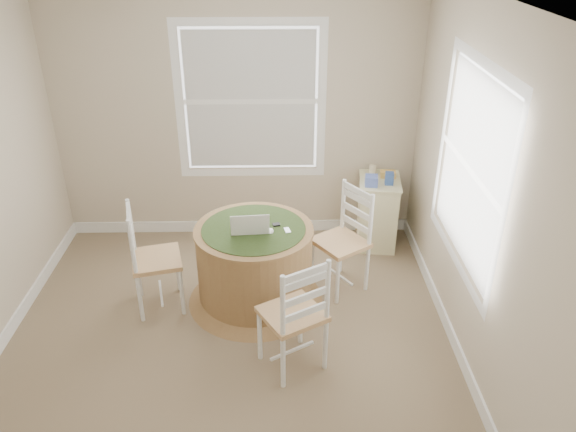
{
  "coord_description": "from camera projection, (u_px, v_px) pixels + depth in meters",
  "views": [
    {
      "loc": [
        0.4,
        -3.53,
        3.04
      ],
      "look_at": [
        0.48,
        0.45,
        0.9
      ],
      "focal_mm": 35.0,
      "sensor_mm": 36.0,
      "label": 1
    }
  ],
  "objects": [
    {
      "name": "room",
      "position": [
        245.0,
        187.0,
        4.07
      ],
      "size": [
        3.64,
        3.64,
        2.64
      ],
      "color": "#8D7559",
      "rests_on": "ground"
    },
    {
      "name": "round_table",
      "position": [
        255.0,
        261.0,
        4.85
      ],
      "size": [
        1.19,
        1.19,
        0.72
      ],
      "rotation": [
        0.0,
        0.0,
        0.22
      ],
      "color": "olive",
      "rests_on": "ground"
    },
    {
      "name": "chair_left",
      "position": [
        156.0,
        259.0,
        4.74
      ],
      "size": [
        0.49,
        0.5,
        0.95
      ],
      "primitive_type": null,
      "rotation": [
        0.0,
        0.0,
        1.82
      ],
      "color": "white",
      "rests_on": "ground"
    },
    {
      "name": "chair_near",
      "position": [
        292.0,
        313.0,
        4.09
      ],
      "size": [
        0.56,
        0.56,
        0.95
      ],
      "primitive_type": null,
      "rotation": [
        0.0,
        0.0,
        3.67
      ],
      "color": "white",
      "rests_on": "ground"
    },
    {
      "name": "chair_right",
      "position": [
        340.0,
        242.0,
        4.98
      ],
      "size": [
        0.57,
        0.57,
        0.95
      ],
      "primitive_type": null,
      "rotation": [
        0.0,
        0.0,
        -0.97
      ],
      "color": "white",
      "rests_on": "ground"
    },
    {
      "name": "laptop",
      "position": [
        250.0,
        228.0,
        4.65
      ],
      "size": [
        0.34,
        0.3,
        0.22
      ],
      "rotation": [
        0.0,
        0.0,
        3.23
      ],
      "color": "white",
      "rests_on": "round_table"
    },
    {
      "name": "mouse",
      "position": [
        270.0,
        231.0,
        4.64
      ],
      "size": [
        0.08,
        0.1,
        0.03
      ],
      "primitive_type": "ellipsoid",
      "rotation": [
        0.0,
        0.0,
        0.22
      ],
      "color": "white",
      "rests_on": "round_table"
    },
    {
      "name": "phone",
      "position": [
        287.0,
        231.0,
        4.66
      ],
      "size": [
        0.06,
        0.1,
        0.02
      ],
      "primitive_type": "cube",
      "rotation": [
        0.0,
        0.0,
        0.22
      ],
      "color": "#B7BABF",
      "rests_on": "round_table"
    },
    {
      "name": "keys",
      "position": [
        276.0,
        225.0,
        4.74
      ],
      "size": [
        0.07,
        0.06,
        0.02
      ],
      "primitive_type": "cube",
      "rotation": [
        0.0,
        0.0,
        0.22
      ],
      "color": "black",
      "rests_on": "round_table"
    },
    {
      "name": "corner_chest",
      "position": [
        377.0,
        212.0,
        5.74
      ],
      "size": [
        0.46,
        0.59,
        0.72
      ],
      "rotation": [
        0.0,
        0.0,
        -0.12
      ],
      "color": "beige",
      "rests_on": "ground"
    },
    {
      "name": "tissue_box",
      "position": [
        372.0,
        180.0,
        5.44
      ],
      "size": [
        0.13,
        0.13,
        0.1
      ],
      "primitive_type": "cube",
      "rotation": [
        0.0,
        0.0,
        -0.12
      ],
      "color": "#556BC2",
      "rests_on": "corner_chest"
    },
    {
      "name": "box_yellow",
      "position": [
        387.0,
        174.0,
        5.61
      ],
      "size": [
        0.16,
        0.12,
        0.06
      ],
      "primitive_type": "cube",
      "rotation": [
        0.0,
        0.0,
        -0.12
      ],
      "color": "#F1BA55",
      "rests_on": "corner_chest"
    },
    {
      "name": "box_blue",
      "position": [
        389.0,
        178.0,
        5.46
      ],
      "size": [
        0.09,
        0.09,
        0.12
      ],
      "primitive_type": "cube",
      "rotation": [
        0.0,
        0.0,
        -0.12
      ],
      "color": "#325297",
      "rests_on": "corner_chest"
    },
    {
      "name": "cup_cream",
      "position": [
        373.0,
        170.0,
        5.68
      ],
      "size": [
        0.07,
        0.07,
        0.09
      ],
      "primitive_type": "cylinder",
      "color": "beige",
      "rests_on": "corner_chest"
    }
  ]
}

